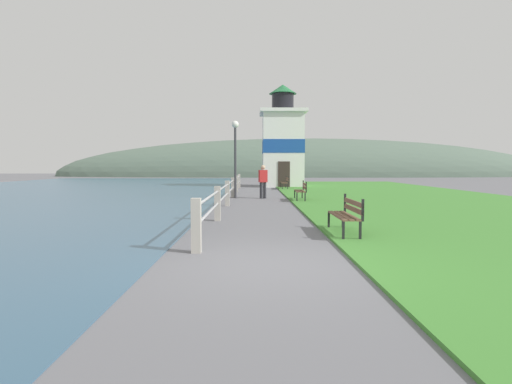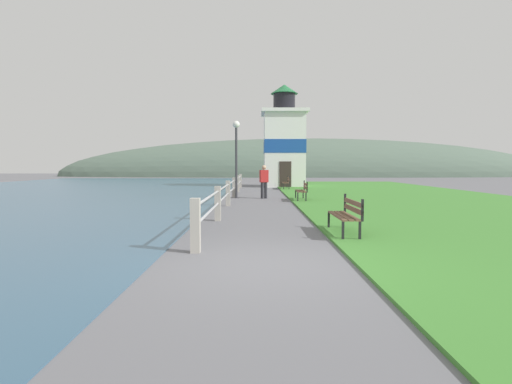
% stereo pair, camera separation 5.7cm
% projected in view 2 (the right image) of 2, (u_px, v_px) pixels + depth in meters
% --- Properties ---
extents(ground_plane, '(160.00, 160.00, 0.00)m').
position_uv_depth(ground_plane, '(267.00, 266.00, 6.66)').
color(ground_plane, slate).
extents(grass_verge, '(12.00, 41.02, 0.06)m').
position_uv_depth(grass_verge, '(405.00, 198.00, 20.32)').
color(grass_verge, '#428433').
rests_on(grass_verge, ground_plane).
extents(seawall_railing, '(0.18, 22.42, 1.05)m').
position_uv_depth(seawall_railing, '(230.00, 188.00, 18.71)').
color(seawall_railing, '#A8A399').
rests_on(seawall_railing, ground_plane).
extents(park_bench_near, '(0.47, 1.75, 0.94)m').
position_uv_depth(park_bench_near, '(346.00, 213.00, 9.57)').
color(park_bench_near, brown).
rests_on(park_bench_near, ground_plane).
extents(park_bench_midway, '(0.54, 1.74, 0.94)m').
position_uv_depth(park_bench_midway, '(301.00, 190.00, 18.95)').
color(park_bench_midway, brown).
rests_on(park_bench_midway, ground_plane).
extents(park_bench_far, '(0.48, 2.00, 0.94)m').
position_uv_depth(park_bench_far, '(286.00, 182.00, 28.45)').
color(park_bench_far, brown).
rests_on(park_bench_far, ground_plane).
extents(lighthouse, '(3.62, 3.62, 8.07)m').
position_uv_depth(lighthouse, '(283.00, 143.00, 31.77)').
color(lighthouse, white).
rests_on(lighthouse, ground_plane).
extents(person_strolling, '(0.46, 0.34, 1.70)m').
position_uv_depth(person_strolling, '(263.00, 180.00, 20.32)').
color(person_strolling, '#28282D').
rests_on(person_strolling, ground_plane).
extents(lamp_post, '(0.36, 0.36, 3.96)m').
position_uv_depth(lamp_post, '(235.00, 145.00, 20.40)').
color(lamp_post, '#333338').
rests_on(lamp_post, ground_plane).
extents(distant_hillside, '(80.00, 16.00, 12.00)m').
position_uv_depth(distant_hillside, '(306.00, 176.00, 63.90)').
color(distant_hillside, '#566B5B').
rests_on(distant_hillside, ground_plane).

